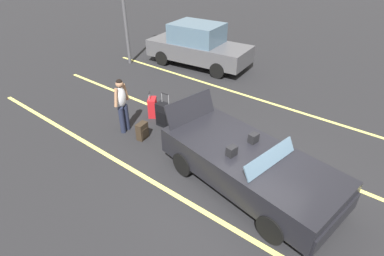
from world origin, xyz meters
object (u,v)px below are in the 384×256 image
at_px(traveler_person, 122,103).
at_px(parked_sedan_near, 198,46).
at_px(convertible_car, 255,169).
at_px(suitcase_large_black, 164,115).
at_px(suitcase_small_carryon, 142,131).
at_px(suitcase_medium_bright, 153,107).

xyz_separation_m(traveler_person, parked_sedan_near, (-1.57, 5.68, -0.04)).
bearing_deg(convertible_car, traveler_person, -168.02).
relative_size(suitcase_large_black, suitcase_small_carryon, 2.12).
bearing_deg(suitcase_small_carryon, convertible_car, -6.37).
distance_m(convertible_car, traveler_person, 4.20).
xyz_separation_m(suitcase_large_black, traveler_person, (-0.73, -0.93, 0.56)).
xyz_separation_m(convertible_car, parked_sedan_near, (-5.75, 5.57, 0.30)).
bearing_deg(suitcase_medium_bright, parked_sedan_near, 72.76).
bearing_deg(suitcase_large_black, convertible_car, 75.36).
bearing_deg(suitcase_small_carryon, suitcase_large_black, 80.33).
bearing_deg(suitcase_small_carryon, traveler_person, 173.98).
distance_m(suitcase_small_carryon, traveler_person, 0.98).
bearing_deg(traveler_person, suitcase_medium_bright, 78.91).
xyz_separation_m(suitcase_small_carryon, traveler_person, (-0.71, -0.02, 0.68)).
height_order(suitcase_medium_bright, traveler_person, traveler_person).
height_order(suitcase_large_black, suitcase_small_carryon, suitcase_large_black).
xyz_separation_m(suitcase_large_black, parked_sedan_near, (-2.30, 4.76, 0.52)).
distance_m(convertible_car, suitcase_large_black, 3.55).
relative_size(suitcase_medium_bright, suitcase_small_carryon, 1.63).
height_order(convertible_car, parked_sedan_near, parked_sedan_near).
distance_m(suitcase_large_black, suitcase_small_carryon, 0.91).
height_order(convertible_car, suitcase_small_carryon, convertible_car).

